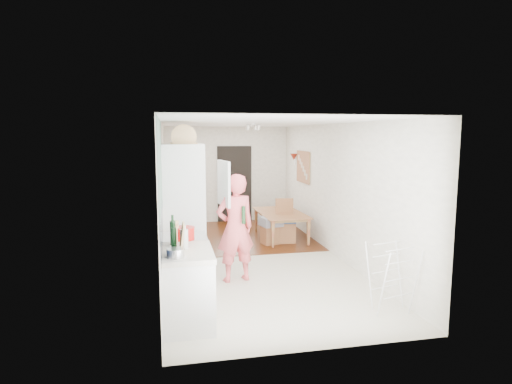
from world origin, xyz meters
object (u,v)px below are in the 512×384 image
object	(u,v)px
dining_table	(282,227)
stool	(270,235)
person	(235,218)
drying_rack	(392,278)
dining_chair	(286,221)

from	to	relation	value
dining_table	stool	size ratio (longest dim) A/B	3.59
person	drying_rack	bearing A→B (deg)	125.56
person	dining_chair	xyz separation A→B (m)	(1.42, 2.19, -0.54)
dining_table	dining_chair	world-z (taller)	dining_chair
stool	dining_table	bearing A→B (deg)	49.94
stool	drying_rack	size ratio (longest dim) A/B	0.44
stool	person	bearing A→B (deg)	-116.69
stool	drying_rack	distance (m)	3.76
person	drying_rack	world-z (taller)	person
person	dining_chair	size ratio (longest dim) A/B	2.16
person	dining_chair	bearing A→B (deg)	-135.82
stool	drying_rack	bearing A→B (deg)	-78.44
dining_table	dining_chair	size ratio (longest dim) A/B	1.54
stool	dining_chair	bearing A→B (deg)	16.56
dining_chair	stool	world-z (taller)	dining_chair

